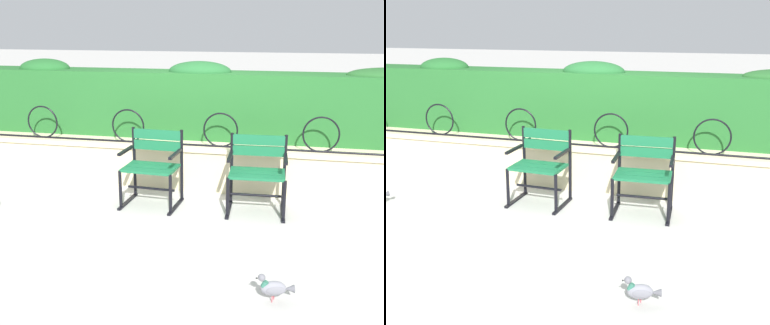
% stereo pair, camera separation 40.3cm
% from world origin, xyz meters
% --- Properties ---
extents(ground_plane, '(60.00, 60.00, 0.00)m').
position_xyz_m(ground_plane, '(0.00, 0.00, 0.00)').
color(ground_plane, '#B7B5AF').
extents(stone_wall, '(8.10, 0.41, 0.56)m').
position_xyz_m(stone_wall, '(0.00, 0.82, 0.28)').
color(stone_wall, beige).
rests_on(stone_wall, ground).
extents(iron_arch_fence, '(7.55, 0.02, 0.42)m').
position_xyz_m(iron_arch_fence, '(-0.31, 0.74, 0.74)').
color(iron_arch_fence, black).
rests_on(iron_arch_fence, stone_wall).
extents(hedge_row, '(7.94, 0.57, 0.97)m').
position_xyz_m(hedge_row, '(-0.01, 1.28, 1.01)').
color(hedge_row, '#236028').
rests_on(hedge_row, stone_wall).
extents(park_chair_left, '(0.65, 0.55, 0.84)m').
position_xyz_m(park_chair_left, '(-0.48, 0.20, 0.46)').
color(park_chair_left, '#19663D').
rests_on(park_chair_left, ground).
extents(park_chair_right, '(0.65, 0.55, 0.82)m').
position_xyz_m(park_chair_right, '(0.69, 0.23, 0.46)').
color(park_chair_right, '#19663D').
rests_on(park_chair_right, ground).
extents(pigeon_near_chairs, '(0.29, 0.14, 0.22)m').
position_xyz_m(pigeon_near_chairs, '(0.97, -1.56, 0.11)').
color(pigeon_near_chairs, gray).
rests_on(pigeon_near_chairs, ground).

